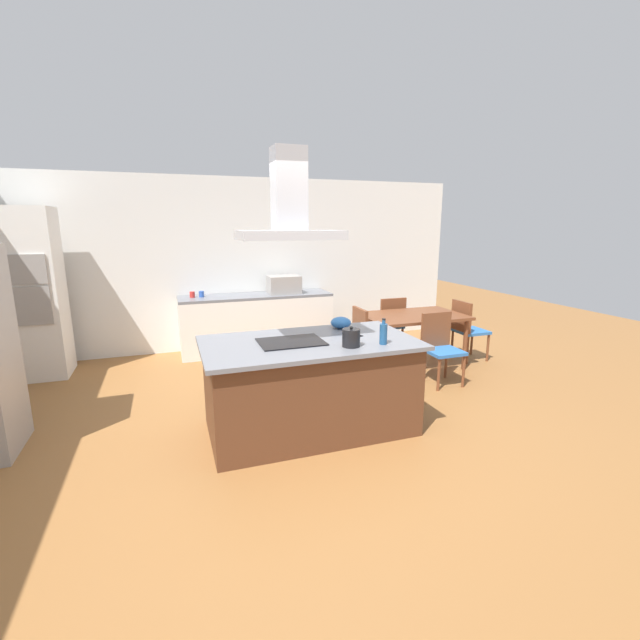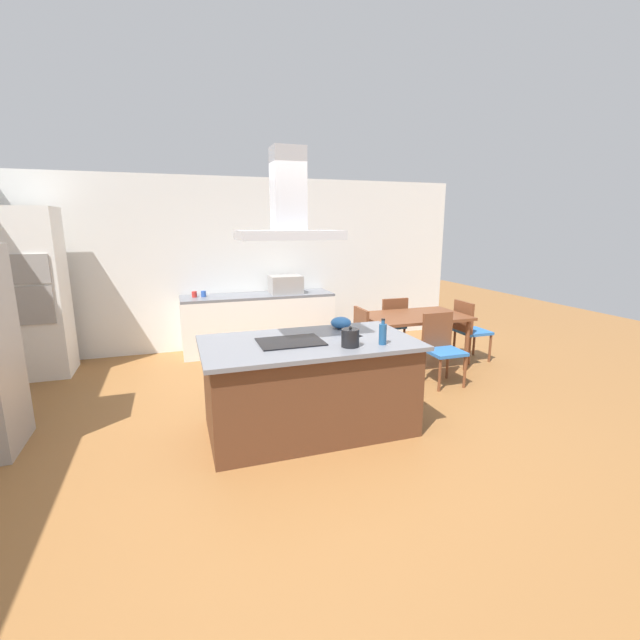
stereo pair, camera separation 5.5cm
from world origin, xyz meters
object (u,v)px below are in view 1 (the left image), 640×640
tea_kettle (351,338)px  chair_facing_back_wall (389,322)px  coffee_mug_blue (201,294)px  cooktop (291,342)px  coffee_mug_red (192,295)px  dining_table (413,320)px  chair_at_right_end (466,326)px  countertop_microwave (284,285)px  mixing_bowl (341,323)px  chair_at_left_end (352,337)px  range_hood (289,210)px  wall_oven_stack (32,294)px  chair_facing_island (440,344)px  olive_oil_bottle (383,333)px

tea_kettle → chair_facing_back_wall: bearing=54.5°
coffee_mug_blue → cooktop: bearing=-78.7°
tea_kettle → coffee_mug_red: size_ratio=2.38×
dining_table → chair_at_right_end: 0.93m
tea_kettle → countertop_microwave: size_ratio=0.43×
mixing_bowl → chair_at_left_end: bearing=59.7°
tea_kettle → range_hood: size_ratio=0.24×
countertop_microwave → range_hood: (-0.69, -2.88, 1.06)m
wall_oven_stack → chair_at_right_end: 5.94m
chair_facing_island → tea_kettle: bearing=-149.0°
chair_at_right_end → chair_facing_back_wall: bearing=144.0°
chair_facing_island → range_hood: (-2.14, -0.69, 1.59)m
countertop_microwave → dining_table: countertop_microwave is taller
cooktop → chair_facing_island: (2.14, 0.69, -0.40)m
range_hood → chair_facing_back_wall: bearing=43.3°
coffee_mug_red → dining_table: size_ratio=0.06×
chair_at_right_end → wall_oven_stack: bearing=167.4°
countertop_microwave → chair_facing_island: (1.45, -2.19, -0.53)m
tea_kettle → chair_at_right_end: size_ratio=0.24×
cooktop → chair_facing_island: cooktop is taller
wall_oven_stack → chair_at_left_end: (3.94, -1.29, -0.59)m
coffee_mug_blue → chair_at_right_end: 3.99m
mixing_bowl → wall_oven_stack: bearing=146.1°
tea_kettle → olive_oil_bottle: (0.31, -0.03, 0.02)m
chair_at_right_end → coffee_mug_red: bearing=157.2°
chair_facing_island → mixing_bowl: bearing=-168.3°
cooktop → tea_kettle: (0.48, -0.31, 0.08)m
wall_oven_stack → chair_at_right_end: (5.77, -1.29, -0.59)m
cooktop → olive_oil_bottle: 0.86m
mixing_bowl → dining_table: (1.48, 0.97, -0.29)m
chair_facing_back_wall → chair_at_left_end: size_ratio=1.00×
coffee_mug_red → coffee_mug_blue: 0.13m
mixing_bowl → chair_at_left_end: (0.57, 0.97, -0.45)m
mixing_bowl → chair_at_left_end: size_ratio=0.24×
cooktop → coffee_mug_red: size_ratio=6.67×
countertop_microwave → wall_oven_stack: wall_oven_stack is taller
tea_kettle → olive_oil_bottle: size_ratio=0.89×
olive_oil_bottle → chair_facing_back_wall: 2.76m
olive_oil_bottle → chair_at_left_end: olive_oil_bottle is taller
countertop_microwave → wall_oven_stack: bearing=-176.1°
chair_at_right_end → chair_facing_island: bearing=-144.0°
countertop_microwave → coffee_mug_red: bearing=177.7°
coffee_mug_blue → wall_oven_stack: 2.16m
coffee_mug_red → chair_facing_island: size_ratio=0.10×
olive_oil_bottle → wall_oven_stack: 4.60m
dining_table → chair_at_left_end: (-0.92, -0.00, -0.16)m
olive_oil_bottle → dining_table: olive_oil_bottle is taller
coffee_mug_red → cooktop: bearing=-76.2°
countertop_microwave → coffee_mug_blue: (-1.27, 0.06, -0.09)m
cooktop → chair_facing_back_wall: size_ratio=0.67×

